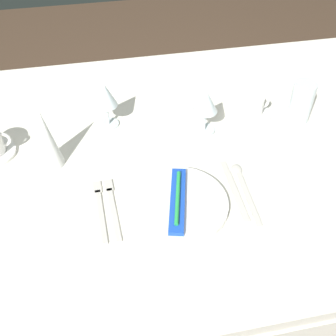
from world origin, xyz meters
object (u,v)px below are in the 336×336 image
object	(u,v)px
wine_glass_left	(206,104)
drink_tumbler	(301,105)
spoon_soup	(243,186)
napkin_folded	(46,139)
dinner_plate	(177,204)
dinner_knife	(235,191)
toothbrush_package	(178,199)
wine_glass_centre	(105,97)
coffee_cup_left	(251,105)
fork_inner	(100,208)
fork_outer	(112,206)

from	to	relation	value
wine_glass_left	drink_tumbler	xyz separation A→B (m)	(0.30, -0.00, -0.04)
spoon_soup	napkin_folded	size ratio (longest dim) A/B	1.25
spoon_soup	wine_glass_left	bearing A→B (deg)	99.65
dinner_plate	drink_tumbler	size ratio (longest dim) A/B	1.94
wine_glass_left	dinner_knife	bearing A→B (deg)	-87.10
spoon_soup	napkin_folded	distance (m)	0.53
toothbrush_package	wine_glass_centre	world-z (taller)	wine_glass_centre
coffee_cup_left	wine_glass_centre	world-z (taller)	wine_glass_centre
dinner_plate	wine_glass_centre	world-z (taller)	wine_glass_centre
napkin_folded	fork_inner	bearing A→B (deg)	-58.74
dinner_knife	wine_glass_left	xyz separation A→B (m)	(-0.01, 0.26, 0.10)
fork_inner	drink_tumbler	xyz separation A→B (m)	(0.63, 0.25, 0.05)
spoon_soup	napkin_folded	bearing A→B (deg)	159.00
fork_inner	wine_glass_centre	xyz separation A→B (m)	(0.05, 0.33, 0.10)
spoon_soup	toothbrush_package	bearing A→B (deg)	-169.62
dinner_knife	napkin_folded	bearing A→B (deg)	156.29
fork_outer	fork_inner	world-z (taller)	same
dinner_plate	wine_glass_centre	size ratio (longest dim) A/B	1.71
wine_glass_left	toothbrush_package	bearing A→B (deg)	-116.92
toothbrush_package	napkin_folded	bearing A→B (deg)	144.03
fork_outer	drink_tumbler	size ratio (longest dim) A/B	1.56
fork_inner	spoon_soup	bearing A→B (deg)	0.38
fork_outer	drink_tumbler	distance (m)	0.65
wine_glass_centre	napkin_folded	bearing A→B (deg)	-139.69
wine_glass_centre	dinner_knife	bearing A→B (deg)	-49.67
dinner_plate	fork_inner	distance (m)	0.19
fork_outer	drink_tumbler	bearing A→B (deg)	22.16
toothbrush_package	fork_outer	world-z (taller)	toothbrush_package
fork_inner	dinner_knife	size ratio (longest dim) A/B	0.94
spoon_soup	drink_tumbler	world-z (taller)	drink_tumbler
napkin_folded	spoon_soup	bearing A→B (deg)	-21.00
dinner_knife	spoon_soup	xyz separation A→B (m)	(0.03, 0.01, 0.00)
fork_outer	napkin_folded	world-z (taller)	napkin_folded
fork_outer	drink_tumbler	world-z (taller)	drink_tumbler
dinner_knife	coffee_cup_left	xyz separation A→B (m)	(0.15, 0.31, 0.04)
spoon_soup	wine_glass_left	xyz separation A→B (m)	(-0.04, 0.25, 0.10)
dinner_knife	fork_inner	bearing A→B (deg)	178.01
coffee_cup_left	drink_tumbler	world-z (taller)	drink_tumbler
dinner_knife	wine_glass_left	distance (m)	0.28
dinner_knife	wine_glass_centre	world-z (taller)	wine_glass_centre
dinner_plate	fork_outer	distance (m)	0.16
toothbrush_package	coffee_cup_left	bearing A→B (deg)	47.16
fork_inner	coffee_cup_left	xyz separation A→B (m)	(0.49, 0.30, 0.04)
dinner_knife	coffee_cup_left	bearing A→B (deg)	64.33
fork_inner	wine_glass_centre	world-z (taller)	wine_glass_centre
dinner_knife	wine_glass_left	bearing A→B (deg)	92.90
wine_glass_centre	napkin_folded	distance (m)	0.22
wine_glass_centre	drink_tumbler	world-z (taller)	wine_glass_centre
fork_outer	dinner_knife	world-z (taller)	same
dinner_plate	spoon_soup	world-z (taller)	dinner_plate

